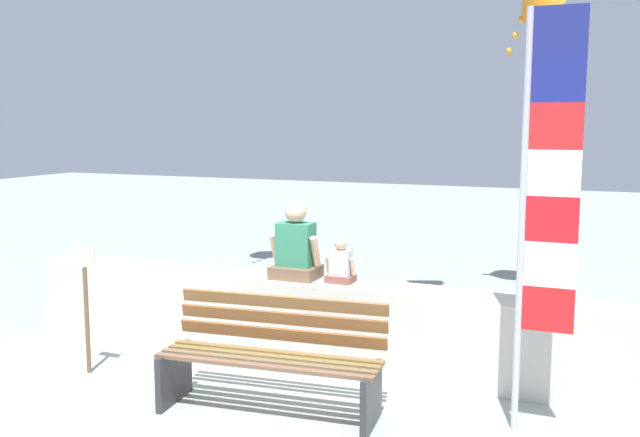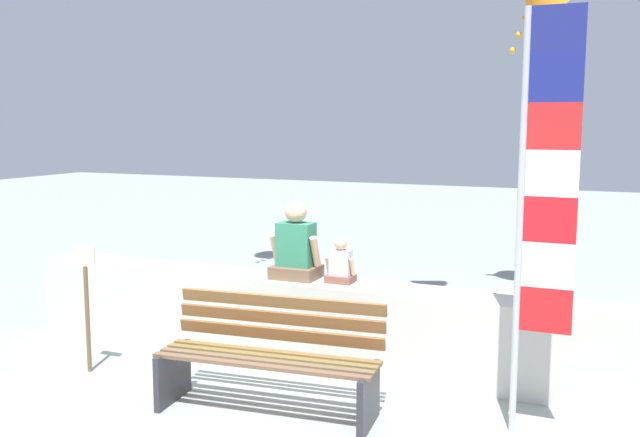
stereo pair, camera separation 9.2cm
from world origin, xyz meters
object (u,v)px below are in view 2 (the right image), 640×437
Objects in this scene: person_child at (341,265)px; flag_banner at (540,193)px; sign_post at (87,297)px; person_adult at (296,248)px; park_bench at (270,358)px.

flag_banner is at bearing -24.90° from person_child.
person_child reaches higher than sign_post.
flag_banner is (2.32, -0.86, 0.71)m from person_adult.
park_bench is at bearing -94.98° from person_child.
park_bench is 1.96m from sign_post.
sign_post reaches higher than park_bench.
person_adult is at bearing 106.00° from park_bench.
flag_banner is (1.86, -0.86, 0.83)m from person_child.
park_bench is at bearing -74.00° from person_adult.
park_bench is at bearing -169.20° from flag_banner.
sign_post is at bearing 176.72° from park_bench.
person_child is 2.21m from flag_banner.
park_bench is 1.55× the size of sign_post.
person_adult is 1.98m from sign_post.
person_adult is at bearing -179.95° from person_child.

